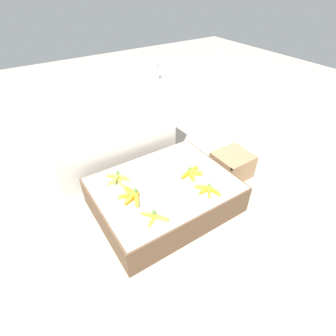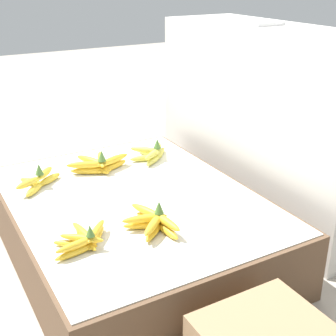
# 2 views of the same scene
# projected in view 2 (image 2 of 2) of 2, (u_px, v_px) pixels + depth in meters

# --- Properties ---
(ground_plane) EXTENTS (10.00, 10.00, 0.00)m
(ground_plane) POSITION_uv_depth(u_px,v_px,m) (135.00, 255.00, 1.87)
(ground_plane) COLOR #A89E8E
(display_platform) EXTENTS (1.13, 0.88, 0.26)m
(display_platform) POSITION_uv_depth(u_px,v_px,m) (134.00, 227.00, 1.82)
(display_platform) COLOR brown
(display_platform) RESTS_ON ground_plane
(back_vendor_table) EXTENTS (1.22, 0.41, 0.83)m
(back_vendor_table) POSITION_uv_depth(u_px,v_px,m) (269.00, 121.00, 2.14)
(back_vendor_table) COLOR beige
(back_vendor_table) RESTS_ON ground_plane
(banana_bunch_front_left) EXTENTS (0.18, 0.21, 0.10)m
(banana_bunch_front_left) POSITION_uv_depth(u_px,v_px,m) (38.00, 180.00, 1.84)
(banana_bunch_front_left) COLOR gold
(banana_bunch_front_left) RESTS_ON display_platform
(banana_bunch_front_midleft) EXTENTS (0.16, 0.21, 0.09)m
(banana_bunch_front_midleft) POSITION_uv_depth(u_px,v_px,m) (84.00, 239.00, 1.45)
(banana_bunch_front_midleft) COLOR gold
(banana_bunch_front_midleft) RESTS_ON display_platform
(banana_bunch_middle_left) EXTENTS (0.19, 0.28, 0.11)m
(banana_bunch_middle_left) POSITION_uv_depth(u_px,v_px,m) (99.00, 164.00, 1.99)
(banana_bunch_middle_left) COLOR gold
(banana_bunch_middle_left) RESTS_ON display_platform
(banana_bunch_middle_midleft) EXTENTS (0.24, 0.16, 0.10)m
(banana_bunch_middle_midleft) POSITION_uv_depth(u_px,v_px,m) (154.00, 222.00, 1.54)
(banana_bunch_middle_midleft) COLOR gold
(banana_bunch_middle_midleft) RESTS_ON display_platform
(banana_bunch_back_left) EXTENTS (0.20, 0.22, 0.10)m
(banana_bunch_back_left) POSITION_uv_depth(u_px,v_px,m) (153.00, 153.00, 2.11)
(banana_bunch_back_left) COLOR gold
(banana_bunch_back_left) RESTS_ON display_platform
(foam_tray_white) EXTENTS (0.28, 0.15, 0.02)m
(foam_tray_white) POSITION_uv_depth(u_px,v_px,m) (251.00, 21.00, 2.10)
(foam_tray_white) COLOR white
(foam_tray_white) RESTS_ON back_vendor_table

